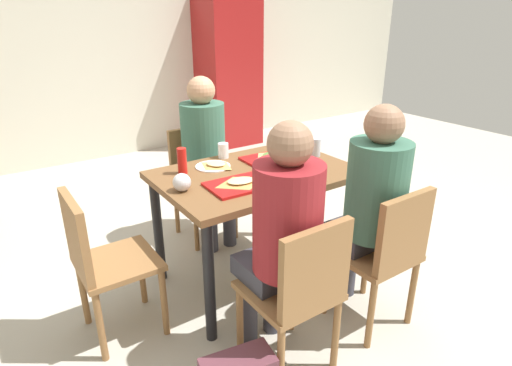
# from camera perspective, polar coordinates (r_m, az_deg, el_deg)

# --- Properties ---
(ground_plane) EXTENTS (10.00, 10.00, 0.02)m
(ground_plane) POSITION_cam_1_polar(r_m,az_deg,el_deg) (2.96, 0.00, -12.58)
(ground_plane) COLOR #B2AD9E
(back_wall) EXTENTS (10.00, 0.10, 2.80)m
(back_wall) POSITION_cam_1_polar(r_m,az_deg,el_deg) (5.39, -20.66, 17.87)
(back_wall) COLOR beige
(back_wall) RESTS_ON ground_plane
(main_table) EXTENTS (1.18, 0.81, 0.76)m
(main_table) POSITION_cam_1_polar(r_m,az_deg,el_deg) (2.64, 0.00, -0.51)
(main_table) COLOR brown
(main_table) RESTS_ON ground_plane
(chair_near_left) EXTENTS (0.40, 0.40, 0.85)m
(chair_near_left) POSITION_cam_1_polar(r_m,az_deg,el_deg) (2.01, 5.94, -13.89)
(chair_near_left) COLOR olive
(chair_near_left) RESTS_ON ground_plane
(chair_near_right) EXTENTS (0.40, 0.40, 0.85)m
(chair_near_right) POSITION_cam_1_polar(r_m,az_deg,el_deg) (2.38, 17.03, -8.61)
(chair_near_right) COLOR olive
(chair_near_right) RESTS_ON ground_plane
(chair_far_side) EXTENTS (0.40, 0.40, 0.85)m
(chair_far_side) POSITION_cam_1_polar(r_m,az_deg,el_deg) (3.33, -7.69, 1.19)
(chair_far_side) COLOR olive
(chair_far_side) RESTS_ON ground_plane
(chair_left_end) EXTENTS (0.40, 0.40, 0.85)m
(chair_left_end) POSITION_cam_1_polar(r_m,az_deg,el_deg) (2.36, -20.20, -9.33)
(chair_left_end) COLOR olive
(chair_left_end) RESTS_ON ground_plane
(person_in_red) EXTENTS (0.32, 0.42, 1.26)m
(person_in_red) POSITION_cam_1_polar(r_m,az_deg,el_deg) (1.97, 3.59, -6.14)
(person_in_red) COLOR #383842
(person_in_red) RESTS_ON ground_plane
(person_in_brown_jacket) EXTENTS (0.32, 0.42, 1.26)m
(person_in_brown_jacket) POSITION_cam_1_polar(r_m,az_deg,el_deg) (2.35, 15.08, -2.07)
(person_in_brown_jacket) COLOR #383842
(person_in_brown_jacket) RESTS_ON ground_plane
(person_far_side) EXTENTS (0.32, 0.42, 1.26)m
(person_far_side) POSITION_cam_1_polar(r_m,az_deg,el_deg) (3.13, -6.74, 4.65)
(person_far_side) COLOR #383842
(person_far_side) RESTS_ON ground_plane
(tray_red_near) EXTENTS (0.37, 0.27, 0.02)m
(tray_red_near) POSITION_cam_1_polar(r_m,az_deg,el_deg) (2.38, -2.19, -0.24)
(tray_red_near) COLOR #B21414
(tray_red_near) RESTS_ON main_table
(tray_red_far) EXTENTS (0.37, 0.27, 0.02)m
(tray_red_far) POSITION_cam_1_polar(r_m,az_deg,el_deg) (2.80, 2.09, 3.27)
(tray_red_far) COLOR #B21414
(tray_red_far) RESTS_ON main_table
(paper_plate_center) EXTENTS (0.22, 0.22, 0.01)m
(paper_plate_center) POSITION_cam_1_polar(r_m,az_deg,el_deg) (2.69, -5.81, 2.25)
(paper_plate_center) COLOR white
(paper_plate_center) RESTS_ON main_table
(paper_plate_near_edge) EXTENTS (0.22, 0.22, 0.01)m
(paper_plate_near_edge) POSITION_cam_1_polar(r_m,az_deg,el_deg) (2.53, 6.16, 0.98)
(paper_plate_near_edge) COLOR white
(paper_plate_near_edge) RESTS_ON main_table
(pizza_slice_a) EXTENTS (0.24, 0.19, 0.02)m
(pizza_slice_a) POSITION_cam_1_polar(r_m,az_deg,el_deg) (2.38, -2.04, 0.19)
(pizza_slice_a) COLOR #C68C47
(pizza_slice_a) RESTS_ON tray_red_near
(pizza_slice_b) EXTENTS (0.28, 0.23, 0.02)m
(pizza_slice_b) POSITION_cam_1_polar(r_m,az_deg,el_deg) (2.82, 2.25, 3.75)
(pizza_slice_b) COLOR #DBAD60
(pizza_slice_b) RESTS_ON tray_red_far
(pizza_slice_c) EXTENTS (0.20, 0.22, 0.02)m
(pizza_slice_c) POSITION_cam_1_polar(r_m,az_deg,el_deg) (2.68, -5.39, 2.48)
(pizza_slice_c) COLOR tan
(pizza_slice_c) RESTS_ON paper_plate_center
(plastic_cup_a) EXTENTS (0.07, 0.07, 0.10)m
(plastic_cup_a) POSITION_cam_1_polar(r_m,az_deg,el_deg) (2.84, -4.42, 4.38)
(plastic_cup_a) COLOR white
(plastic_cup_a) RESTS_ON main_table
(plastic_cup_b) EXTENTS (0.07, 0.07, 0.10)m
(plastic_cup_b) POSITION_cam_1_polar(r_m,az_deg,el_deg) (2.34, 5.35, 0.41)
(plastic_cup_b) COLOR white
(plastic_cup_b) RESTS_ON main_table
(soda_can) EXTENTS (0.07, 0.07, 0.12)m
(soda_can) POSITION_cam_1_polar(r_m,az_deg,el_deg) (2.89, 8.04, 4.77)
(soda_can) COLOR #B7BCC6
(soda_can) RESTS_ON main_table
(condiment_bottle) EXTENTS (0.06, 0.06, 0.16)m
(condiment_bottle) POSITION_cam_1_polar(r_m,az_deg,el_deg) (2.58, -9.90, 2.93)
(condiment_bottle) COLOR red
(condiment_bottle) RESTS_ON main_table
(foil_bundle) EXTENTS (0.10, 0.10, 0.10)m
(foil_bundle) POSITION_cam_1_polar(r_m,az_deg,el_deg) (2.33, -9.94, 0.09)
(foil_bundle) COLOR silver
(foil_bundle) RESTS_ON main_table
(drink_fridge) EXTENTS (0.70, 0.60, 1.90)m
(drink_fridge) POSITION_cam_1_polar(r_m,az_deg,el_deg) (5.70, -3.77, 14.75)
(drink_fridge) COLOR maroon
(drink_fridge) RESTS_ON ground_plane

